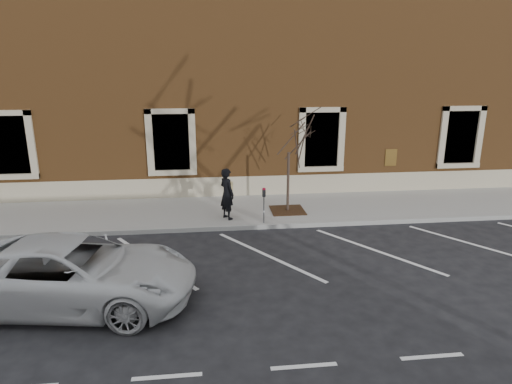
{
  "coord_description": "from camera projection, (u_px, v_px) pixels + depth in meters",
  "views": [
    {
      "loc": [
        -1.58,
        -13.33,
        5.05
      ],
      "look_at": [
        0.0,
        0.6,
        1.1
      ],
      "focal_mm": 30.0,
      "sensor_mm": 36.0,
      "label": 1
    }
  ],
  "objects": [
    {
      "name": "sidewalk_near",
      "position": [
        253.0,
        210.0,
        15.95
      ],
      "size": [
        40.0,
        3.5,
        0.15
      ],
      "primitive_type": "cube",
      "color": "gray",
      "rests_on": "ground"
    },
    {
      "name": "ground",
      "position": [
        258.0,
        228.0,
        14.29
      ],
      "size": [
        120.0,
        120.0,
        0.0
      ],
      "primitive_type": "plane",
      "color": "#28282B",
      "rests_on": "ground"
    },
    {
      "name": "man",
      "position": [
        227.0,
        194.0,
        14.58
      ],
      "size": [
        0.71,
        0.77,
        1.78
      ],
      "primitive_type": "imported",
      "rotation": [
        0.0,
        0.0,
        2.14
      ],
      "color": "black",
      "rests_on": "sidewalk_near"
    },
    {
      "name": "curb_near",
      "position": [
        258.0,
        227.0,
        14.22
      ],
      "size": [
        40.0,
        0.12,
        0.15
      ],
      "primitive_type": "cube",
      "color": "#9E9E99",
      "rests_on": "ground"
    },
    {
      "name": "tree_grate",
      "position": [
        287.0,
        210.0,
        15.64
      ],
      "size": [
        1.21,
        1.21,
        0.03
      ],
      "primitive_type": "cube",
      "color": "#392512",
      "rests_on": "sidewalk_near"
    },
    {
      "name": "parking_stripes",
      "position": [
        267.0,
        255.0,
        12.19
      ],
      "size": [
        28.0,
        4.4,
        0.01
      ],
      "primitive_type": null,
      "color": "silver",
      "rests_on": "ground"
    },
    {
      "name": "white_truck",
      "position": [
        73.0,
        273.0,
        9.48
      ],
      "size": [
        5.75,
        3.28,
        1.51
      ],
      "primitive_type": "imported",
      "rotation": [
        0.0,
        0.0,
        1.42
      ],
      "color": "silver",
      "rests_on": "ground"
    },
    {
      "name": "building_civic",
      "position": [
        239.0,
        94.0,
        20.61
      ],
      "size": [
        40.0,
        8.62,
        8.0
      ],
      "color": "brown",
      "rests_on": "ground"
    },
    {
      "name": "parking_meter",
      "position": [
        264.0,
        199.0,
        14.16
      ],
      "size": [
        0.11,
        0.08,
        1.21
      ],
      "rotation": [
        0.0,
        0.0,
        0.39
      ],
      "color": "#595B60",
      "rests_on": "sidewalk_near"
    },
    {
      "name": "sapling",
      "position": [
        289.0,
        136.0,
        14.9
      ],
      "size": [
        2.37,
        2.37,
        3.94
      ],
      "color": "#3D2E25",
      "rests_on": "sidewalk_near"
    }
  ]
}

